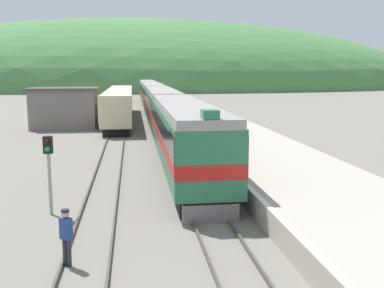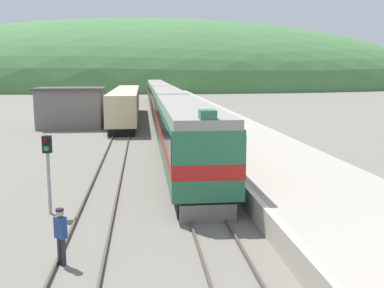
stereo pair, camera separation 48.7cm
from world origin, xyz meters
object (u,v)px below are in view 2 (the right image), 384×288
at_px(carriage_third, 160,96).
at_px(carriage_second, 167,107).
at_px(track_worker, 61,233).
at_px(carriage_fourth, 156,90).
at_px(siding_train, 126,104).
at_px(express_train_lead_car, 186,134).
at_px(signal_post_siding, 48,157).

bearing_deg(carriage_third, carriage_second, -90.00).
xyz_separation_m(carriage_second, track_worker, (-5.07, -33.09, -1.19)).
distance_m(carriage_fourth, siding_train, 32.83).
xyz_separation_m(carriage_second, siding_train, (-4.51, 8.36, -0.28)).
xyz_separation_m(express_train_lead_car, carriage_second, (0.00, 20.51, -0.01)).
bearing_deg(signal_post_siding, express_train_lead_car, 48.84).
bearing_deg(carriage_third, signal_post_siding, -97.59).
bearing_deg(carriage_second, carriage_third, 90.00).
distance_m(express_train_lead_car, carriage_second, 20.51).
bearing_deg(express_train_lead_car, carriage_second, 90.00).
relative_size(express_train_lead_car, carriage_second, 0.98).
relative_size(carriage_second, signal_post_siding, 5.80).
xyz_separation_m(carriage_third, track_worker, (-5.07, -53.53, -1.19)).
bearing_deg(signal_post_siding, track_worker, -75.23).
relative_size(carriage_second, carriage_fourth, 1.00).
height_order(express_train_lead_car, siding_train, express_train_lead_car).
distance_m(express_train_lead_car, carriage_fourth, 61.39).
relative_size(carriage_second, carriage_third, 1.00).
xyz_separation_m(carriage_third, signal_post_siding, (-6.44, -48.32, 0.20)).
bearing_deg(siding_train, carriage_fourth, 82.10).
relative_size(carriage_third, signal_post_siding, 5.80).
relative_size(siding_train, signal_post_siding, 8.70).
xyz_separation_m(carriage_fourth, track_worker, (-5.07, -73.97, -1.19)).
distance_m(carriage_second, carriage_fourth, 40.88).
height_order(carriage_third, signal_post_siding, carriage_third).
distance_m(siding_train, signal_post_siding, 36.30).
bearing_deg(track_worker, siding_train, 89.23).
bearing_deg(signal_post_siding, siding_train, 86.95).
bearing_deg(express_train_lead_car, carriage_fourth, 90.00).
height_order(carriage_fourth, track_worker, carriage_fourth).
xyz_separation_m(carriage_second, carriage_third, (0.00, 20.44, 0.00)).
xyz_separation_m(express_train_lead_car, track_worker, (-5.07, -12.58, -1.20)).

